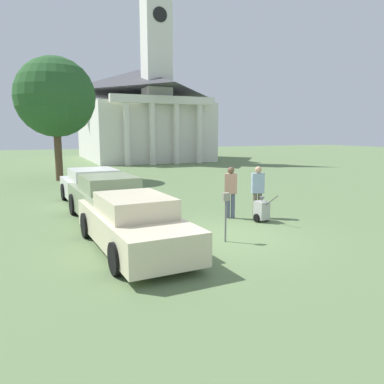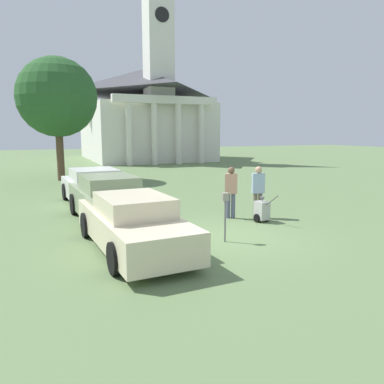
{
  "view_description": "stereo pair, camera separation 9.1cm",
  "coord_description": "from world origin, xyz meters",
  "views": [
    {
      "loc": [
        -4.88,
        -9.18,
        2.95
      ],
      "look_at": [
        -0.33,
        1.43,
        1.1
      ],
      "focal_mm": 35.0,
      "sensor_mm": 36.0,
      "label": 1
    },
    {
      "loc": [
        -4.8,
        -9.21,
        2.95
      ],
      "look_at": [
        -0.33,
        1.43,
        1.1
      ],
      "focal_mm": 35.0,
      "sensor_mm": 36.0,
      "label": 2
    }
  ],
  "objects": [
    {
      "name": "parked_car_cream",
      "position": [
        -2.62,
        -0.12,
        0.67
      ],
      "size": [
        2.15,
        5.17,
        1.41
      ],
      "rotation": [
        0.0,
        0.0,
        0.06
      ],
      "color": "beige",
      "rests_on": "ground_plane"
    },
    {
      "name": "parked_car_white",
      "position": [
        -2.62,
        6.41,
        0.7
      ],
      "size": [
        2.31,
        4.98,
        1.48
      ],
      "rotation": [
        0.0,
        0.0,
        0.06
      ],
      "color": "silver",
      "rests_on": "ground_plane"
    },
    {
      "name": "shade_tree",
      "position": [
        -3.35,
        15.08,
        5.0
      ],
      "size": [
        4.72,
        4.72,
        7.38
      ],
      "color": "brown",
      "rests_on": "ground_plane"
    },
    {
      "name": "equipment_cart",
      "position": [
        2.05,
        1.09,
        0.39
      ],
      "size": [
        0.5,
        1.0,
        1.0
      ],
      "rotation": [
        0.0,
        0.0,
        0.1
      ],
      "color": "#B2B2AD",
      "rests_on": "ground_plane"
    },
    {
      "name": "ground_plane",
      "position": [
        0.0,
        0.0,
        0.0
      ],
      "size": [
        120.0,
        120.0,
        0.0
      ],
      "primitive_type": "plane",
      "color": "#607A4C"
    },
    {
      "name": "parked_car_sage",
      "position": [
        -2.62,
        3.17,
        0.73
      ],
      "size": [
        2.2,
        5.01,
        1.54
      ],
      "rotation": [
        0.0,
        0.0,
        0.06
      ],
      "color": "gray",
      "rests_on": "ground_plane"
    },
    {
      "name": "person_supervisor",
      "position": [
        2.25,
        1.67,
        1.03
      ],
      "size": [
        0.47,
        0.35,
        1.79
      ],
      "rotation": [
        0.0,
        0.0,
        2.79
      ],
      "color": "#665B4C",
      "rests_on": "ground_plane"
    },
    {
      "name": "church",
      "position": [
        6.47,
        31.55,
        5.17
      ],
      "size": [
        11.83,
        16.58,
        21.58
      ],
      "color": "silver",
      "rests_on": "ground_plane"
    },
    {
      "name": "parking_meter",
      "position": [
        -0.16,
        -0.48,
        0.94
      ],
      "size": [
        0.18,
        0.09,
        1.35
      ],
      "color": "slate",
      "rests_on": "ground_plane"
    },
    {
      "name": "person_worker",
      "position": [
        1.35,
        1.97,
        1.02
      ],
      "size": [
        0.47,
        0.39,
        1.78
      ],
      "rotation": [
        0.0,
        0.0,
        2.66
      ],
      "color": "#515670",
      "rests_on": "ground_plane"
    }
  ]
}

